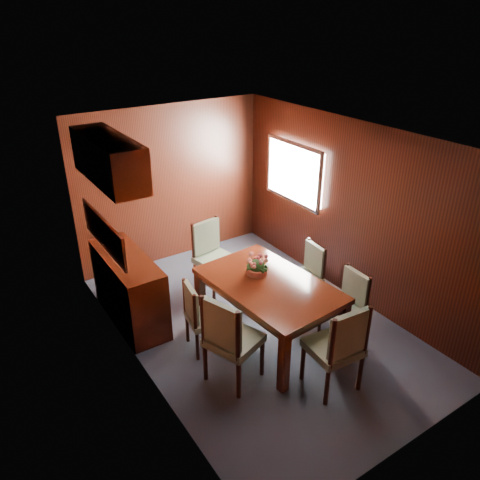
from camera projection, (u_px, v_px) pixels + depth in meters
ground at (256, 325)px, 5.93m from camera, size 4.50×4.50×0.00m
room_shell at (234, 198)px, 5.40m from camera, size 3.06×4.52×2.41m
sideboard at (129, 288)px, 5.86m from camera, size 0.48×1.40×0.90m
dining_table at (269, 291)px, 5.41m from camera, size 1.17×1.74×0.78m
chair_left_near at (229, 336)px, 4.78m from camera, size 0.63×0.64×1.07m
chair_left_far at (200, 313)px, 5.32m from camera, size 0.46×0.47×0.88m
chair_right_near at (348, 302)px, 5.51m from camera, size 0.43×0.44×0.90m
chair_right_far at (308, 271)px, 6.17m from camera, size 0.43×0.45×0.87m
chair_head at (339, 345)px, 4.68m from camera, size 0.54×0.52×1.05m
chair_foot at (211, 252)px, 6.48m from camera, size 0.56×0.54×1.02m
flower_centerpiece at (257, 264)px, 5.49m from camera, size 0.26×0.26×0.26m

